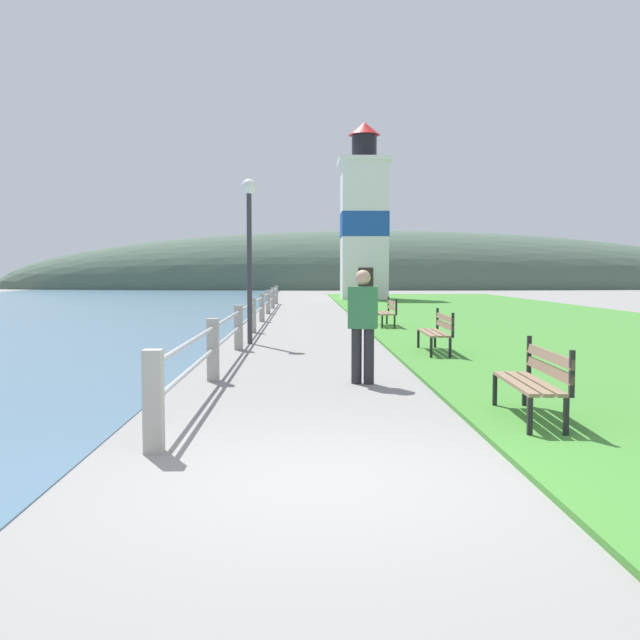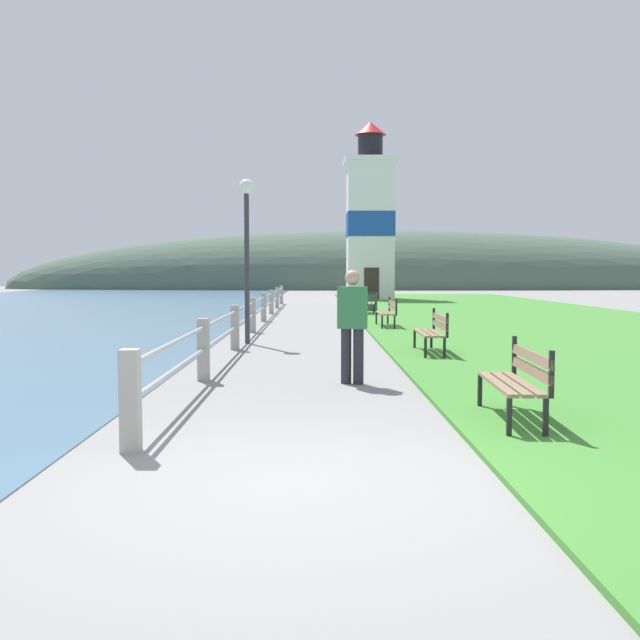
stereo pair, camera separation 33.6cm
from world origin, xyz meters
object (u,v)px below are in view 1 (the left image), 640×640
Objects in this scene: person_strolling at (363,322)px; trash_bin at (368,302)px; lamp_post at (249,230)px; park_bench_by_lighthouse at (369,301)px; park_bench_midway at (438,329)px; park_bench_near at (535,377)px; lighthouse at (364,222)px; park_bench_far at (388,311)px.

trash_bin is at bearing 9.63° from person_strolling.
park_bench_by_lighthouse is at bearing 71.15° from lamp_post.
park_bench_midway is at bearing 95.93° from park_bench_by_lighthouse.
person_strolling reaches higher than park_bench_by_lighthouse.
park_bench_midway is 14.14m from park_bench_by_lighthouse.
park_bench_midway is 4.23m from person_strolling.
park_bench_midway reaches higher than trash_bin.
park_bench_near and park_bench_by_lighthouse have the same top height.
lighthouse is (1.14, 15.77, 4.30)m from park_bench_by_lighthouse.
person_strolling is 2.10× the size of trash_bin.
lighthouse is (1.18, 36.65, 4.31)m from park_bench_near.
park_bench_far is 0.17× the size of lighthouse.
park_bench_far is at bearing -87.08° from park_bench_near.
lighthouse is at bearing -88.71° from park_bench_by_lighthouse.
park_bench_near is 20.88m from park_bench_by_lighthouse.
trash_bin is 14.31m from lamp_post.
park_bench_far is 8.84m from trash_bin.
park_bench_midway is 5.28m from lamp_post.
lighthouse reaches higher than person_strolling.
lamp_post is (-4.10, 2.50, 2.20)m from park_bench_midway.
lighthouse is (1.02, 29.91, 4.30)m from park_bench_midway.
trash_bin is (0.20, 8.84, -0.12)m from park_bench_far.
lamp_post is (-3.93, 9.25, 2.20)m from park_bench_near.
lighthouse reaches higher than park_bench_midway.
park_bench_by_lighthouse is 0.50× the size of lamp_post.
lamp_post reaches higher than park_bench_midway.
park_bench_by_lighthouse is 0.18× the size of lighthouse.
park_bench_by_lighthouse is (0.07, 6.96, 0.00)m from park_bench_far.
park_bench_far is at bearing -86.95° from park_bench_midway.
trash_bin is (1.90, 19.78, -0.53)m from person_strolling.
park_bench_far is 0.47× the size of lamp_post.
park_bench_midway is at bearing 91.01° from park_bench_far.
park_bench_far is 0.93× the size of park_bench_by_lighthouse.
park_bench_by_lighthouse is 18.00m from person_strolling.
lighthouse is 2.78× the size of lamp_post.
person_strolling is (-2.90, -33.67, -3.88)m from lighthouse.
lamp_post reaches higher than person_strolling.
lighthouse is 27.96m from lamp_post.
park_bench_near and park_bench_midway have the same top height.
park_bench_near is 0.89× the size of park_bench_midway.
park_bench_far is at bearing -93.04° from lighthouse.
park_bench_near reaches higher than trash_bin.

